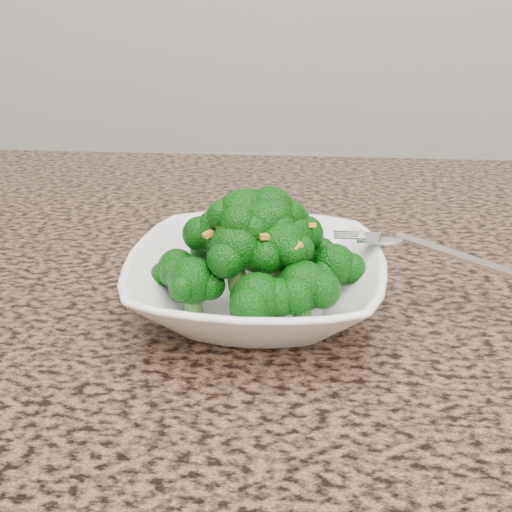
# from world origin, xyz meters

# --- Properties ---
(granite_counter) EXTENTS (1.64, 1.04, 0.03)m
(granite_counter) POSITION_xyz_m (0.00, 0.30, 0.89)
(granite_counter) COLOR brown
(granite_counter) RESTS_ON cabinet
(bowl) EXTENTS (0.21, 0.21, 0.05)m
(bowl) POSITION_xyz_m (-0.04, 0.34, 0.93)
(bowl) COLOR white
(bowl) RESTS_ON granite_counter
(broccoli_pile) EXTENTS (0.18, 0.18, 0.07)m
(broccoli_pile) POSITION_xyz_m (-0.04, 0.34, 0.98)
(broccoli_pile) COLOR #095009
(broccoli_pile) RESTS_ON bowl
(garlic_topping) EXTENTS (0.11, 0.11, 0.01)m
(garlic_topping) POSITION_xyz_m (-0.04, 0.34, 1.02)
(garlic_topping) COLOR gold
(garlic_topping) RESTS_ON broccoli_pile
(fork) EXTENTS (0.17, 0.07, 0.01)m
(fork) POSITION_xyz_m (0.07, 0.36, 0.96)
(fork) COLOR silver
(fork) RESTS_ON bowl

